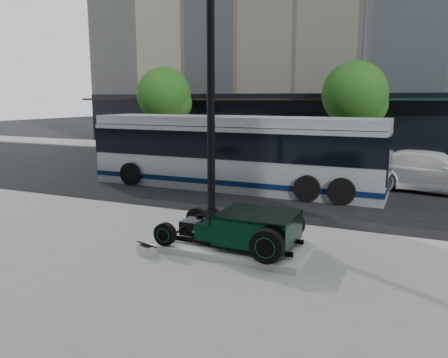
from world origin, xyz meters
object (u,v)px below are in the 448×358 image
at_px(hot_rod, 249,228).
at_px(white_sedan, 433,172).
at_px(lamppost, 211,96).
at_px(transit_bus, 234,152).

bearing_deg(hot_rod, white_sedan, 67.69).
distance_m(lamppost, transit_bus, 5.46).
bearing_deg(lamppost, hot_rod, -49.12).
bearing_deg(transit_bus, lamppost, -75.06).
relative_size(lamppost, transit_bus, 0.64).
bearing_deg(hot_rod, lamppost, 130.88).
bearing_deg(transit_bus, white_sedan, 18.10).
xyz_separation_m(hot_rod, lamppost, (-2.19, 2.53, 3.01)).
distance_m(hot_rod, white_sedan, 10.58).
height_order(transit_bus, white_sedan, transit_bus).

